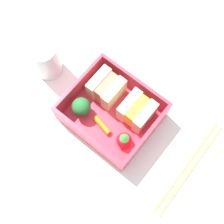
{
  "coord_description": "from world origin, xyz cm",
  "views": [
    {
      "loc": [
        11.43,
        -14.11,
        56.62
      ],
      "look_at": [
        0.0,
        0.0,
        2.7
      ],
      "focal_mm": 50.0,
      "sensor_mm": 36.0,
      "label": 1
    }
  ],
  "objects": [
    {
      "name": "drinking_glass",
      "position": [
        -16.15,
        0.46,
        3.97
      ],
      "size": [
        5.46,
        5.46,
        7.93
      ],
      "primitive_type": "cylinder",
      "color": "silver",
      "rests_on": "ground_plane"
    },
    {
      "name": "chopstick_pair",
      "position": [
        16.92,
        1.13,
        0.35
      ],
      "size": [
        2.08,
        20.33,
        0.7
      ],
      "color": "tan",
      "rests_on": "ground_plane"
    },
    {
      "name": "bento_tray",
      "position": [
        0.0,
        0.0,
        0.6
      ],
      "size": [
        16.04,
        14.02,
        1.2
      ],
      "primitive_type": "cube",
      "color": "#D6364C",
      "rests_on": "ground_plane"
    },
    {
      "name": "bento_rim",
      "position": [
        0.0,
        0.0,
        3.57
      ],
      "size": [
        16.04,
        14.02,
        4.73
      ],
      "color": "#D6364C",
      "rests_on": "bento_tray"
    },
    {
      "name": "sandwich_left",
      "position": [
        -3.56,
        2.75,
        3.54
      ],
      "size": [
        5.32,
        5.5,
        4.68
      ],
      "color": "beige",
      "rests_on": "bento_tray"
    },
    {
      "name": "ground_plane",
      "position": [
        0.0,
        0.0,
        -1.0
      ],
      "size": [
        120.0,
        120.0,
        2.0
      ],
      "primitive_type": "cube",
      "color": "white"
    },
    {
      "name": "strawberry_far_left",
      "position": [
        5.0,
        -2.75,
        2.72
      ],
      "size": [
        2.8,
        2.8,
        3.4
      ],
      "color": "red",
      "rests_on": "bento_tray"
    },
    {
      "name": "broccoli_floret",
      "position": [
        -4.7,
        -3.01,
        3.7
      ],
      "size": [
        3.46,
        3.46,
        4.3
      ],
      "color": "#87C55C",
      "rests_on": "bento_tray"
    },
    {
      "name": "carrot_stick_far_left",
      "position": [
        -0.1,
        -2.87,
        1.74
      ],
      "size": [
        4.14,
        1.84,
        1.09
      ],
      "primitive_type": "cylinder",
      "rotation": [
        1.57,
        0.0,
        4.52
      ],
      "color": "orange",
      "rests_on": "bento_tray"
    },
    {
      "name": "sandwich_center_left",
      "position": [
        3.56,
        2.75,
        3.54
      ],
      "size": [
        5.32,
        5.5,
        4.68
      ],
      "color": "beige",
      "rests_on": "bento_tray"
    }
  ]
}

